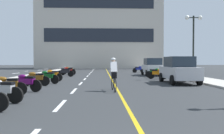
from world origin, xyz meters
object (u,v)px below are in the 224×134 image
street_lamp_mid (193,32)px  motorcycle_12 (69,70)px  motorcycle_7 (52,75)px  motorcycle_10 (65,72)px  motorcycle_9 (155,72)px  motorcycle_8 (158,73)px  motorcycle_11 (68,71)px  motorcycle_4 (26,82)px  parked_car_mid (153,67)px  cyclist_rider (114,73)px  motorcycle_13 (139,69)px  parked_car_near (179,70)px  motorcycle_2 (1,90)px  motorcycle_3 (6,85)px  motorcycle_6 (47,77)px  motorcycle_5 (35,78)px

street_lamp_mid → motorcycle_12: (-11.47, 8.18, -3.45)m
motorcycle_7 → motorcycle_10: same height
motorcycle_9 → motorcycle_10: 8.62m
motorcycle_8 → motorcycle_11: bearing=145.7°
motorcycle_4 → parked_car_mid: bearing=55.1°
cyclist_rider → motorcycle_9: bearing=66.0°
cyclist_rider → motorcycle_13: bearing=77.5°
motorcycle_13 → parked_car_near: bearing=-88.3°
motorcycle_11 → motorcycle_13: same height
street_lamp_mid → motorcycle_13: (-2.83, 11.45, -3.45)m
motorcycle_2 → motorcycle_11: 17.17m
motorcycle_3 → motorcycle_4: bearing=77.8°
motorcycle_6 → cyclist_rider: cyclist_rider is taller
motorcycle_5 → parked_car_near: bearing=8.9°
motorcycle_2 → motorcycle_10: size_ratio=0.98×
street_lamp_mid → motorcycle_3: size_ratio=3.06×
street_lamp_mid → motorcycle_7: 12.02m
motorcycle_7 → motorcycle_11: same height
parked_car_mid → motorcycle_13: (-0.54, 6.13, -0.44)m
parked_car_near → motorcycle_10: bearing=140.3°
cyclist_rider → motorcycle_7: bearing=125.1°
motorcycle_2 → motorcycle_9: bearing=56.7°
motorcycle_6 → motorcycle_11: same height
parked_car_mid → motorcycle_7: parked_car_mid is taller
motorcycle_8 → cyclist_rider: size_ratio=0.95×
parked_car_near → parked_car_mid: bearing=89.4°
street_lamp_mid → parked_car_mid: bearing=113.3°
motorcycle_7 → motorcycle_3: bearing=-92.5°
motorcycle_3 → motorcycle_4: same height
motorcycle_5 → street_lamp_mid: bearing=23.5°
parked_car_mid → motorcycle_7: 11.36m
motorcycle_13 → street_lamp_mid: bearing=-76.1°
motorcycle_4 → motorcycle_13: bearing=65.9°
motorcycle_11 → motorcycle_12: 2.04m
motorcycle_2 → motorcycle_9: (8.52, 12.98, 0.00)m
parked_car_mid → motorcycle_10: size_ratio=2.49×
motorcycle_10 → motorcycle_3: bearing=-92.4°
motorcycle_6 → motorcycle_10: (0.10, 7.24, 0.00)m
street_lamp_mid → motorcycle_2: size_ratio=3.12×
motorcycle_3 → motorcycle_10: size_ratio=1.00×
parked_car_mid → motorcycle_13: size_ratio=2.56×
parked_car_mid → motorcycle_12: parked_car_mid is taller
motorcycle_6 → motorcycle_12: (-0.16, 11.71, 0.00)m
street_lamp_mid → motorcycle_8: size_ratio=3.09×
parked_car_near → motorcycle_7: 9.31m
motorcycle_3 → motorcycle_4: 1.58m
street_lamp_mid → motorcycle_2: 16.15m
motorcycle_5 → cyclist_rider: size_ratio=0.96×
parked_car_near → motorcycle_4: size_ratio=2.52×
motorcycle_11 → cyclist_rider: bearing=-72.9°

